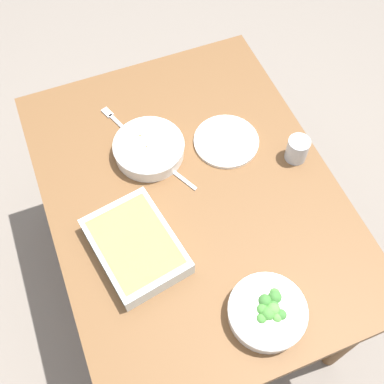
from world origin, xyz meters
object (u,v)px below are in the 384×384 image
spoon_by_stew (170,169)px  drink_cup (297,150)px  side_plate (226,141)px  baking_dish (136,246)px  fork_on_table (116,121)px  stew_bowl (149,148)px  broccoli_bowl (267,312)px

spoon_by_stew → drink_cup: bearing=75.3°
drink_cup → side_plate: drink_cup is taller
baking_dish → drink_cup: size_ratio=3.92×
baking_dish → fork_on_table: size_ratio=1.93×
side_plate → drink_cup: bearing=53.2°
stew_bowl → drink_cup: 0.48m
baking_dish → spoon_by_stew: baking_dish is taller
stew_bowl → fork_on_table: (-0.17, -0.06, -0.03)m
broccoli_bowl → spoon_by_stew: size_ratio=1.31×
drink_cup → fork_on_table: bearing=-125.6°
baking_dish → spoon_by_stew: size_ratio=2.01×
stew_bowl → broccoli_bowl: size_ratio=1.08×
broccoli_bowl → stew_bowl: bearing=-169.3°
baking_dish → drink_cup: 0.61m
baking_dish → side_plate: baking_dish is taller
stew_bowl → spoon_by_stew: bearing=26.1°
spoon_by_stew → side_plate: bearing=99.2°
stew_bowl → baking_dish: size_ratio=0.71×
side_plate → baking_dish: bearing=-56.8°
drink_cup → fork_on_table: drink_cup is taller
drink_cup → side_plate: bearing=-126.8°
stew_bowl → fork_on_table: size_ratio=1.36×
broccoli_bowl → drink_cup: drink_cup is taller
stew_bowl → fork_on_table: 0.19m
broccoli_bowl → baking_dish: 0.42m
side_plate → spoon_by_stew: bearing=-80.8°
side_plate → fork_on_table: size_ratio=1.28×
stew_bowl → broccoli_bowl: broccoli_bowl is taller
baking_dish → side_plate: bearing=123.2°
side_plate → fork_on_table: bearing=-124.9°
broccoli_bowl → spoon_by_stew: (-0.55, -0.08, -0.03)m
stew_bowl → baking_dish: baking_dish is taller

